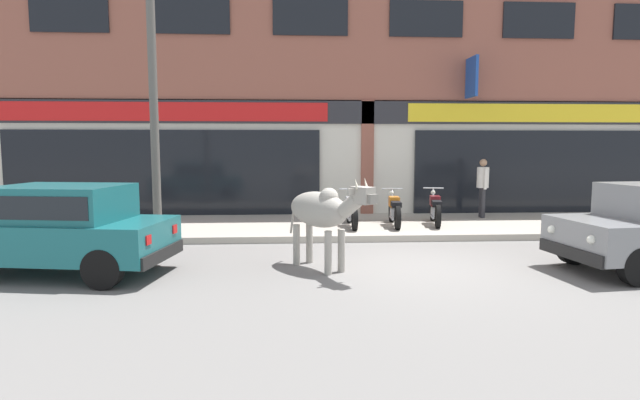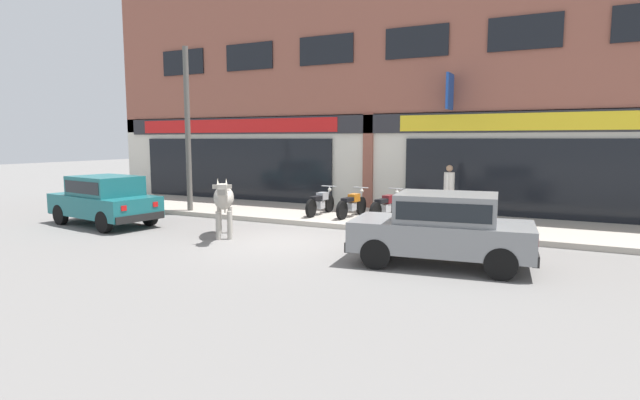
{
  "view_description": "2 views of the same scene",
  "coord_description": "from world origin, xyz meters",
  "views": [
    {
      "loc": [
        -2.2,
        -8.41,
        2.07
      ],
      "look_at": [
        -1.65,
        1.0,
        1.07
      ],
      "focal_mm": 28.0,
      "sensor_mm": 36.0,
      "label": 1
    },
    {
      "loc": [
        6.22,
        -10.47,
        2.52
      ],
      "look_at": [
        0.54,
        1.0,
        0.96
      ],
      "focal_mm": 28.0,
      "sensor_mm": 36.0,
      "label": 2
    }
  ],
  "objects": [
    {
      "name": "pedestrian",
      "position": [
        3.02,
        4.86,
        1.13
      ],
      "size": [
        0.32,
        0.5,
        1.6
      ],
      "color": "#2D2D33",
      "rests_on": "sidewalk"
    },
    {
      "name": "motorcycle_0",
      "position": [
        -0.72,
        3.57,
        0.53
      ],
      "size": [
        0.52,
        1.81,
        0.88
      ],
      "color": "black",
      "rests_on": "sidewalk"
    },
    {
      "name": "sidewalk",
      "position": [
        0.0,
        4.04,
        0.07
      ],
      "size": [
        19.0,
        3.68,
        0.15
      ],
      "primitive_type": "cube",
      "color": "#A8A093",
      "rests_on": "ground"
    },
    {
      "name": "shop_building",
      "position": [
        0.0,
        6.14,
        4.51
      ],
      "size": [
        23.0,
        1.4,
        9.43
      ],
      "color": "#8E5142",
      "rests_on": "ground"
    },
    {
      "name": "motorcycle_2",
      "position": [
        1.4,
        3.75,
        0.53
      ],
      "size": [
        0.62,
        1.8,
        0.88
      ],
      "color": "black",
      "rests_on": "sidewalk"
    },
    {
      "name": "car_1",
      "position": [
        -5.93,
        -0.24,
        0.81
      ],
      "size": [
        3.78,
        2.14,
        1.46
      ],
      "color": "black",
      "rests_on": "ground"
    },
    {
      "name": "ground_plane",
      "position": [
        0.0,
        0.0,
        0.0
      ],
      "size": [
        90.0,
        90.0,
        0.0
      ],
      "primitive_type": "plane",
      "color": "slate"
    },
    {
      "name": "motorcycle_1",
      "position": [
        0.34,
        3.61,
        0.53
      ],
      "size": [
        0.52,
        1.81,
        0.88
      ],
      "color": "black",
      "rests_on": "sidewalk"
    },
    {
      "name": "utility_pole",
      "position": [
        -5.1,
        2.5,
        2.84
      ],
      "size": [
        0.18,
        0.18,
        5.38
      ],
      "primitive_type": "cylinder",
      "color": "#595651",
      "rests_on": "sidewalk"
    },
    {
      "name": "cow",
      "position": [
        -1.68,
        -0.14,
        1.01
      ],
      "size": [
        1.46,
        1.85,
        1.61
      ],
      "color": "#9E998E",
      "rests_on": "ground"
    },
    {
      "name": "car_0",
      "position": [
        4.06,
        -0.58,
        0.81
      ],
      "size": [
        3.73,
        1.98,
        1.46
      ],
      "color": "black",
      "rests_on": "ground"
    }
  ]
}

